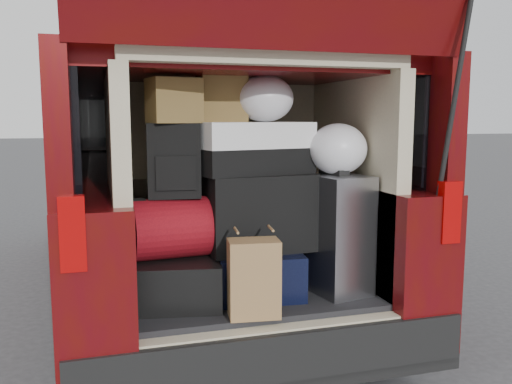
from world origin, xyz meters
TOP-DOWN VIEW (x-y plane):
  - minivan at (0.00, 1.86)m, footprint 1.90×5.35m
  - load_floor at (0.00, 0.28)m, footprint 1.24×1.05m
  - black_hardshell at (-0.37, 0.16)m, footprint 0.51×0.63m
  - navy_hardshell at (0.03, 0.17)m, footprint 0.48×0.57m
  - silver_roller at (0.44, 0.07)m, footprint 0.33×0.46m
  - kraft_bag at (-0.08, -0.20)m, footprint 0.25×0.18m
  - red_duffel at (-0.38, 0.12)m, footprint 0.49×0.34m
  - black_soft_case at (0.04, 0.14)m, footprint 0.57×0.36m
  - backpack at (-0.39, 0.14)m, footprint 0.27×0.18m
  - twotone_duffel at (0.02, 0.17)m, footprint 0.64×0.42m
  - grocery_sack_lower at (-0.39, 0.14)m, footprint 0.27×0.24m
  - grocery_sack_upper at (-0.12, 0.26)m, footprint 0.24×0.19m
  - plastic_bag_center at (0.10, 0.20)m, footprint 0.33×0.31m
  - plastic_bag_right at (0.46, 0.07)m, footprint 0.35×0.34m

SIDE VIEW (x-z plane):
  - load_floor at x=0.00m, z-range 0.00..0.55m
  - black_hardshell at x=-0.37m, z-range 0.55..0.78m
  - navy_hardshell at x=0.03m, z-range 0.55..0.78m
  - kraft_bag at x=-0.08m, z-range 0.55..0.91m
  - silver_roller at x=0.44m, z-range 0.55..1.17m
  - minivan at x=0.00m, z-range -0.47..2.29m
  - red_duffel at x=-0.38m, z-range 0.78..1.08m
  - black_soft_case at x=0.04m, z-range 0.78..1.18m
  - backpack at x=-0.39m, z-range 1.08..1.44m
  - plastic_bag_right at x=0.46m, z-range 1.17..1.44m
  - twotone_duffel at x=0.02m, z-range 1.18..1.45m
  - grocery_sack_lower at x=-0.39m, z-range 1.44..1.66m
  - grocery_sack_upper at x=-0.12m, z-range 1.45..1.68m
  - plastic_bag_center at x=0.10m, z-range 1.45..1.69m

